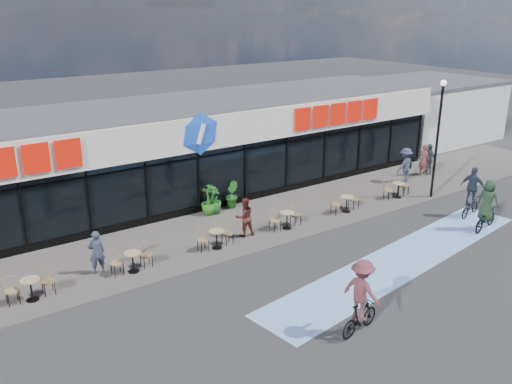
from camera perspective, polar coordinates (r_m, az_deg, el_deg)
ground at (r=19.68m, az=4.13°, el=-8.42°), size 120.00×120.00×0.00m
sidewalk at (r=22.98m, az=-2.89°, el=-4.04°), size 44.00×5.00×0.10m
bike_lane at (r=21.29m, az=15.21°, el=-6.84°), size 14.17×4.13×0.01m
building at (r=26.77m, az=-9.15°, el=4.31°), size 30.60×6.57×4.75m
neighbour_building at (r=40.56m, az=17.41°, el=8.33°), size 9.20×7.20×4.11m
lamp_post at (r=27.24m, az=18.64°, el=6.20°), size 0.28×0.28×5.70m
bistro_set_1 at (r=19.02m, az=-22.67°, el=-9.13°), size 1.54×0.62×0.90m
bistro_set_2 at (r=19.82m, az=-12.95°, el=-6.88°), size 1.54×0.62×0.90m
bistro_set_3 at (r=21.16m, az=-4.29°, el=-4.70°), size 1.54×0.62×0.90m
bistro_set_4 at (r=22.94m, az=3.13°, el=-2.72°), size 1.54×0.62×0.90m
bistro_set_5 at (r=25.06m, az=9.38°, el=-1.02°), size 1.54×0.62×0.90m
bistro_set_6 at (r=27.46m, az=14.58°, el=0.41°), size 1.54×0.62×0.90m
potted_plant_left at (r=24.41m, az=-4.97°, el=-0.92°), size 0.98×0.98×1.28m
potted_plant_mid at (r=24.47m, az=-4.53°, el=-0.76°), size 1.07×1.07×1.35m
potted_plant_right at (r=25.19m, az=-2.59°, el=-0.27°), size 0.81×0.86×1.24m
patron_left at (r=19.83m, az=-16.43°, el=-6.09°), size 0.60×0.41×1.60m
patron_right at (r=22.02m, az=-1.21°, el=-2.65°), size 0.90×0.76×1.63m
pedestrian_a at (r=31.55m, az=17.72°, el=3.32°), size 0.63×1.09×1.74m
pedestrian_b at (r=31.29m, az=17.28°, el=3.25°), size 0.49×0.68×1.74m
pedestrian_c at (r=29.79m, az=15.44°, el=2.75°), size 1.25×0.78×1.85m
cyclist_a at (r=24.82m, az=23.09°, el=-1.86°), size 2.00×1.04×2.22m
cyclist_b at (r=26.16m, az=21.74°, el=-0.46°), size 1.77×1.16×2.30m
cyclist_c at (r=16.10m, az=11.02°, el=-11.01°), size 1.69×1.31×2.32m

